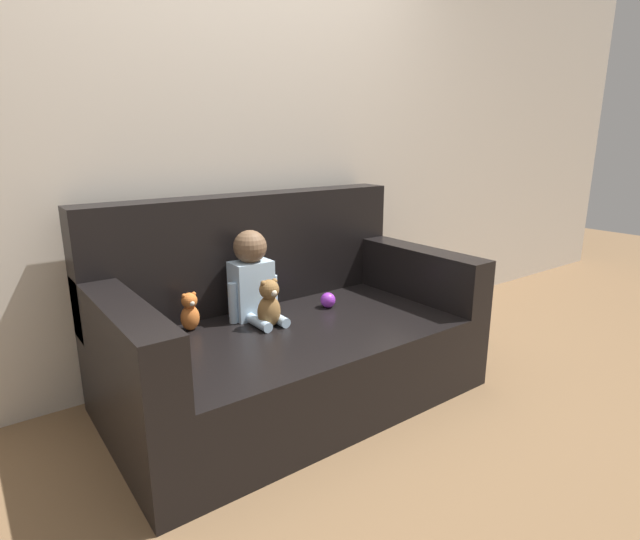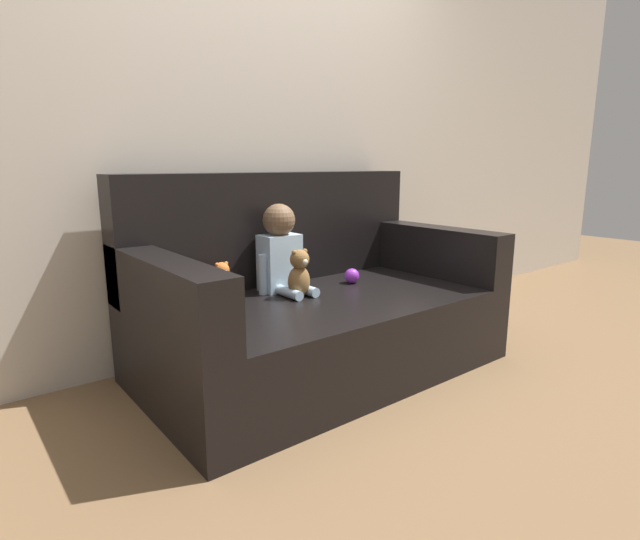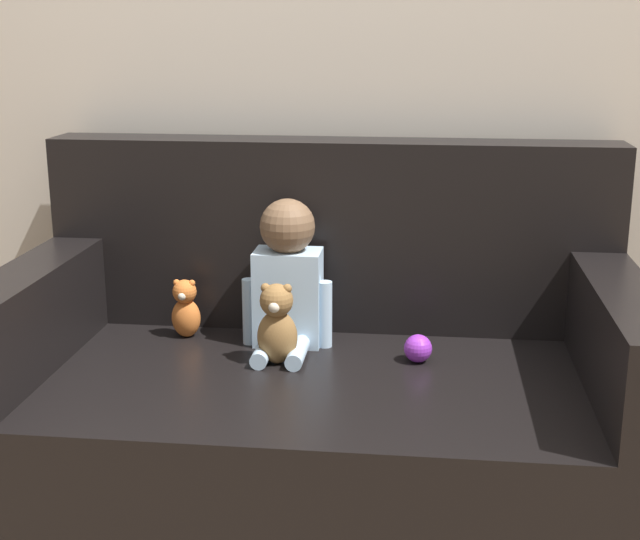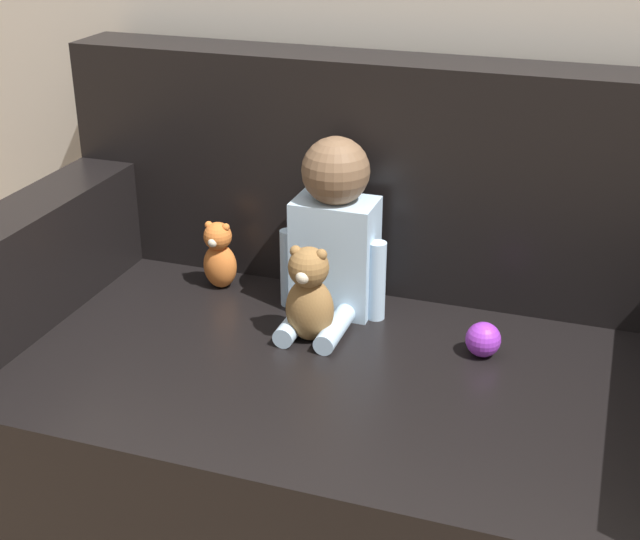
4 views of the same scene
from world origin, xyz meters
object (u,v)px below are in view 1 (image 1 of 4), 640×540
teddy_bear_brown (269,304)px  plush_toy_side (190,312)px  person_baby (252,278)px  toy_ball (328,300)px  couch (285,331)px

teddy_bear_brown → plush_toy_side: size_ratio=1.29×
person_baby → plush_toy_side: bearing=175.6°
teddy_bear_brown → toy_ball: size_ratio=2.94×
plush_toy_side → toy_ball: (0.71, -0.13, -0.05)m
couch → person_baby: bearing=133.9°
couch → person_baby: size_ratio=3.98×
couch → plush_toy_side: size_ratio=9.56×
person_baby → plush_toy_side: (-0.32, 0.02, -0.11)m
teddy_bear_brown → couch: bearing=22.0°
couch → person_baby: couch is taller
couch → plush_toy_side: bearing=161.9°
teddy_bear_brown → toy_ball: bearing=8.5°
person_baby → toy_ball: (0.39, -0.10, -0.16)m
plush_toy_side → toy_ball: 0.72m
person_baby → teddy_bear_brown: 0.18m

